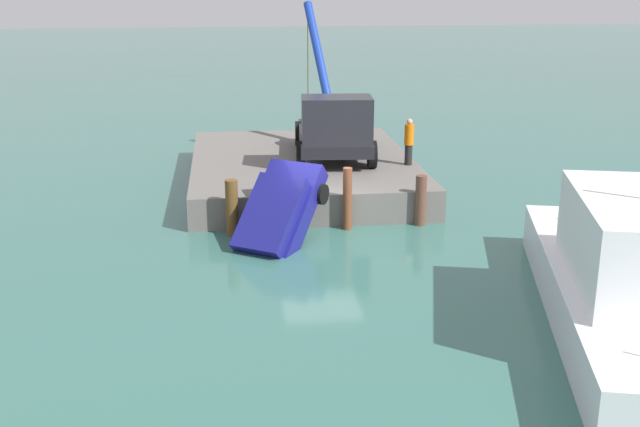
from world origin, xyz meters
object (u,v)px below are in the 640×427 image
object	(u,v)px
crane_truck	(334,126)
dock_worker	(409,141)
moored_yacht	(609,280)
salvaged_car	(273,227)

from	to	relation	value
crane_truck	dock_worker	world-z (taller)	crane_truck
dock_worker	moored_yacht	distance (m)	10.86
dock_worker	moored_yacht	xyz separation A→B (m)	(10.41, 2.73, -1.44)
crane_truck	moored_yacht	size ratio (longest dim) A/B	0.58
moored_yacht	crane_truck	bearing A→B (deg)	-155.05
crane_truck	dock_worker	xyz separation A→B (m)	(1.11, 2.63, -0.41)
salvaged_car	moored_yacht	world-z (taller)	moored_yacht
dock_worker	moored_yacht	bearing A→B (deg)	14.71
dock_worker	salvaged_car	xyz separation A→B (m)	(5.27, -5.34, -1.37)
salvaged_car	crane_truck	bearing A→B (deg)	156.97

